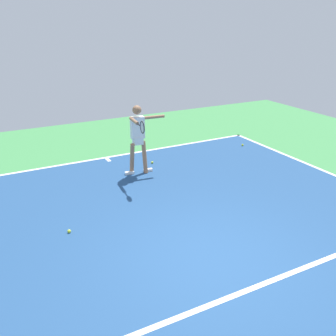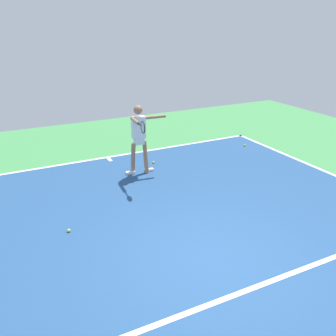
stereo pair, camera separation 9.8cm
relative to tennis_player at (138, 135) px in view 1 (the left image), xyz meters
name	(u,v)px [view 1 (the left image)]	position (x,y,z in m)	size (l,w,h in m)	color
ground_plane	(213,258)	(0.40, 4.07, -1.05)	(19.81, 19.81, 0.00)	#428E4C
court_surface	(213,258)	(0.40, 4.07, -1.05)	(9.83, 11.34, 0.00)	navy
court_line_baseline_near	(106,158)	(0.40, -1.55, -1.05)	(9.83, 0.10, 0.01)	white
court_line_service	(248,290)	(0.40, 4.99, -1.05)	(7.37, 0.10, 0.01)	white
court_line_centre_mark	(108,160)	(0.40, -1.35, -1.05)	(0.10, 0.30, 0.01)	white
tennis_player	(138,135)	(0.00, 0.00, 0.00)	(1.11, 1.20, 1.82)	#9E7051
tennis_ball_near_player	(69,231)	(2.38, 2.10, -1.02)	(0.07, 0.07, 0.07)	#CCE033
tennis_ball_by_baseline	(243,145)	(-3.85, -0.55, -1.02)	(0.07, 0.07, 0.07)	#CCE033
tennis_ball_far_corner	(152,162)	(-0.60, -0.48, -1.02)	(0.07, 0.07, 0.07)	#CCE033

